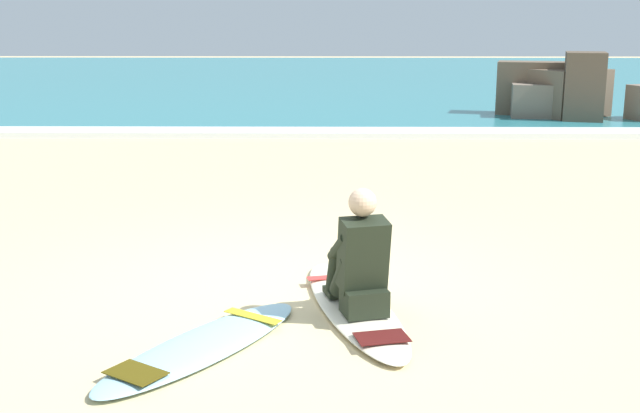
% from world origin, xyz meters
% --- Properties ---
extents(ground_plane, '(80.00, 80.00, 0.00)m').
position_xyz_m(ground_plane, '(0.00, 0.00, 0.00)').
color(ground_plane, beige).
extents(sea, '(80.00, 28.00, 0.10)m').
position_xyz_m(sea, '(0.00, 22.58, 0.05)').
color(sea, teal).
rests_on(sea, ground).
extents(breaking_foam, '(80.00, 0.90, 0.11)m').
position_xyz_m(breaking_foam, '(0.00, 8.88, 0.06)').
color(breaking_foam, white).
rests_on(breaking_foam, ground).
extents(surfboard_main, '(1.04, 2.31, 0.08)m').
position_xyz_m(surfboard_main, '(0.56, -0.50, 0.04)').
color(surfboard_main, '#EFE5C6').
rests_on(surfboard_main, ground).
extents(surfer_seated, '(0.51, 0.76, 0.95)m').
position_xyz_m(surfer_seated, '(0.60, -0.65, 0.44)').
color(surfer_seated, black).
rests_on(surfer_seated, surfboard_main).
extents(surfboard_spare_near, '(1.50, 1.91, 0.08)m').
position_xyz_m(surfboard_spare_near, '(-0.50, -1.27, 0.04)').
color(surfboard_spare_near, '#9ED1E5').
rests_on(surfboard_spare_near, ground).
extents(rock_outcrop_distant, '(3.56, 2.08, 1.51)m').
position_xyz_m(rock_outcrop_distant, '(5.50, 11.11, 0.58)').
color(rock_outcrop_distant, brown).
rests_on(rock_outcrop_distant, ground).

